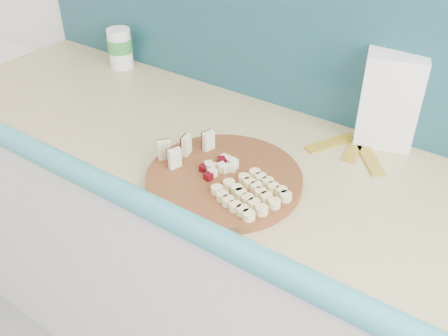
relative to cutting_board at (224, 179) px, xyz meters
name	(u,v)px	position (x,y,z in m)	size (l,w,h in m)	color
kitchen_counter	(266,290)	(0.06, 0.13, -0.46)	(2.20, 0.63, 0.91)	white
backsplash	(338,33)	(0.06, 0.42, 0.24)	(2.20, 0.02, 0.50)	teal
cutting_board	(224,179)	(0.00, 0.00, 0.00)	(0.36, 0.36, 0.02)	#4F2D10
apple_wedges	(183,148)	(-0.12, 0.01, 0.04)	(0.09, 0.14, 0.05)	beige
apple_chunks	(218,167)	(-0.02, 0.01, 0.02)	(0.06, 0.06, 0.02)	beige
banana_slices	(252,193)	(0.10, -0.03, 0.02)	(0.16, 0.16, 0.02)	#DED087
flour_bag	(390,99)	(0.23, 0.39, 0.11)	(0.14, 0.10, 0.24)	white
canister	(120,47)	(-0.67, 0.35, 0.06)	(0.08, 0.08, 0.13)	white
banana_peel	(352,149)	(0.19, 0.31, -0.01)	(0.22, 0.18, 0.01)	gold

